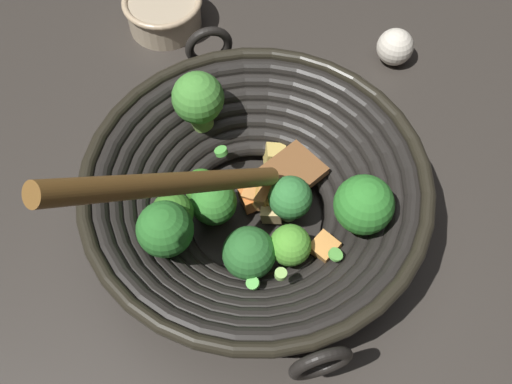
% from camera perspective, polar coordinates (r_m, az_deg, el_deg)
% --- Properties ---
extents(ground_plane, '(4.00, 4.00, 0.00)m').
position_cam_1_polar(ground_plane, '(0.61, -0.03, -2.73)').
color(ground_plane, '#332D28').
extents(wok, '(0.34, 0.34, 0.26)m').
position_cam_1_polar(wok, '(0.56, -0.15, -0.13)').
color(wok, black).
rests_on(wok, ground).
extents(prep_bowl, '(0.10, 0.10, 0.04)m').
position_cam_1_polar(prep_bowl, '(0.79, -9.16, 17.34)').
color(prep_bowl, tan).
rests_on(prep_bowl, ground).
extents(garlic_bulb, '(0.05, 0.05, 0.05)m').
position_cam_1_polar(garlic_bulb, '(0.75, 13.66, 13.84)').
color(garlic_bulb, silver).
rests_on(garlic_bulb, ground).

